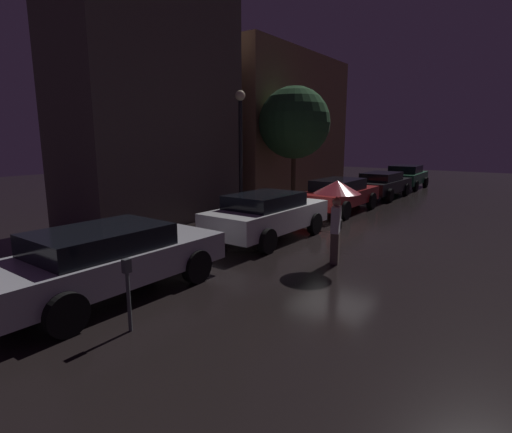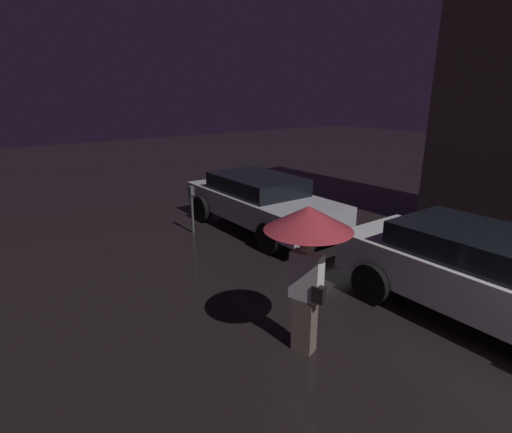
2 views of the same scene
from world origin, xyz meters
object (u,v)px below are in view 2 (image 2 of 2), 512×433
(pedestrian_with_umbrella, at_px, (308,236))
(parking_meter, at_px, (192,204))
(parked_car_white, at_px, (483,273))
(parked_car_silver, at_px, (260,200))

(pedestrian_with_umbrella, distance_m, parking_meter, 5.38)
(pedestrian_with_umbrella, xyz_separation_m, parking_meter, (-5.18, 1.15, -0.92))
(parked_car_white, bearing_deg, parked_car_silver, -179.00)
(parked_car_white, relative_size, parking_meter, 3.71)
(parked_car_silver, height_order, parking_meter, parked_car_silver)
(parked_car_white, distance_m, parking_meter, 6.42)
(parked_car_silver, height_order, parked_car_white, parked_car_white)
(parked_car_white, relative_size, pedestrian_with_umbrella, 2.17)
(parked_car_silver, relative_size, parked_car_white, 1.06)
(parked_car_white, xyz_separation_m, pedestrian_with_umbrella, (-1.05, -2.71, 0.90))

